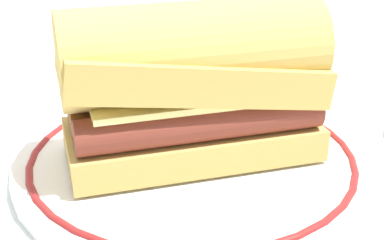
{
  "coord_description": "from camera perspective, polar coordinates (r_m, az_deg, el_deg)",
  "views": [
    {
      "loc": [
        -0.05,
        -0.43,
        0.24
      ],
      "look_at": [
        0.02,
        -0.01,
        0.04
      ],
      "focal_mm": 53.34,
      "sensor_mm": 36.0,
      "label": 1
    }
  ],
  "objects": [
    {
      "name": "sausage_sandwich",
      "position": [
        0.45,
        0.0,
        3.89
      ],
      "size": [
        0.22,
        0.11,
        0.13
      ],
      "rotation": [
        0.0,
        0.0,
        0.12
      ],
      "color": "tan",
      "rests_on": "plate"
    },
    {
      "name": "ground_plane",
      "position": [
        0.49,
        -2.26,
        -4.58
      ],
      "size": [
        1.5,
        1.5,
        0.0
      ],
      "primitive_type": "plane",
      "color": "silver"
    },
    {
      "name": "plate",
      "position": [
        0.48,
        -0.0,
        -4.02
      ],
      "size": [
        0.3,
        0.3,
        0.01
      ],
      "color": "white",
      "rests_on": "ground_plane"
    }
  ]
}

